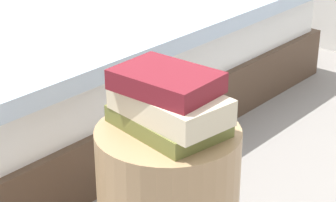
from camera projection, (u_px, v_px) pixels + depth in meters
bed at (60, 45)px, 2.72m from camera, size 1.58×2.04×0.62m
book_olive at (168, 121)px, 1.49m from camera, size 0.29×0.22×0.04m
book_cream at (170, 104)px, 1.45m from camera, size 0.30×0.19×0.06m
book_maroon at (167, 81)px, 1.43m from camera, size 0.24×0.18×0.05m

